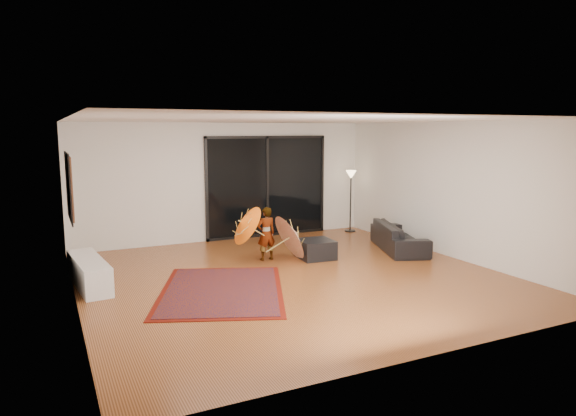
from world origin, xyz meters
TOP-DOWN VIEW (x-y plane):
  - floor at (0.00, 0.00)m, footprint 7.00×7.00m
  - ceiling at (0.00, 0.00)m, footprint 7.00×7.00m
  - wall_back at (0.00, 3.50)m, footprint 7.00×0.00m
  - wall_front at (0.00, -3.50)m, footprint 7.00×0.00m
  - wall_left at (-3.50, 0.00)m, footprint 0.00×7.00m
  - wall_right at (3.50, 0.00)m, footprint 0.00×7.00m
  - sliding_door at (1.00, 3.47)m, footprint 3.06×0.07m
  - painting at (-3.46, 1.00)m, footprint 0.04×1.28m
  - media_console at (-3.25, 0.99)m, footprint 0.59×1.71m
  - speaker at (-3.25, 0.62)m, footprint 0.30×0.30m
  - persian_rug at (-1.37, -0.19)m, footprint 2.76×3.18m
  - sofa at (2.95, 0.89)m, footprint 1.41×2.10m
  - ottoman at (0.99, 1.01)m, footprint 0.70×0.70m
  - floor_lamp at (3.10, 3.05)m, footprint 0.26×0.26m
  - child at (0.04, 1.31)m, footprint 0.40×0.27m
  - parasol_orange at (-0.51, 1.26)m, footprint 0.58×0.81m
  - parasol_white at (0.64, 1.16)m, footprint 0.59×0.96m

SIDE VIEW (x-z plane):
  - floor at x=0.00m, z-range 0.00..0.00m
  - persian_rug at x=-1.37m, z-range 0.00..0.02m
  - speaker at x=-3.25m, z-range 0.00..0.34m
  - ottoman at x=0.99m, z-range 0.00..0.37m
  - media_console at x=-3.25m, z-range 0.00..0.46m
  - sofa at x=2.95m, z-range 0.00..0.57m
  - parasol_white at x=0.64m, z-range 0.02..0.99m
  - child at x=0.04m, z-range 0.00..1.05m
  - parasol_orange at x=-0.51m, z-range 0.30..1.17m
  - sliding_door at x=1.00m, z-range 0.00..2.40m
  - floor_lamp at x=3.10m, z-range 0.45..1.99m
  - wall_back at x=0.00m, z-range -2.15..4.85m
  - wall_front at x=0.00m, z-range -2.15..4.85m
  - wall_left at x=-3.50m, z-range -2.15..4.85m
  - wall_right at x=3.50m, z-range -2.15..4.85m
  - painting at x=-3.46m, z-range 1.11..2.19m
  - ceiling at x=0.00m, z-range 2.70..2.70m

